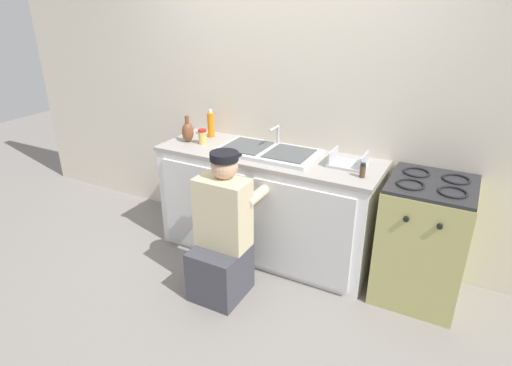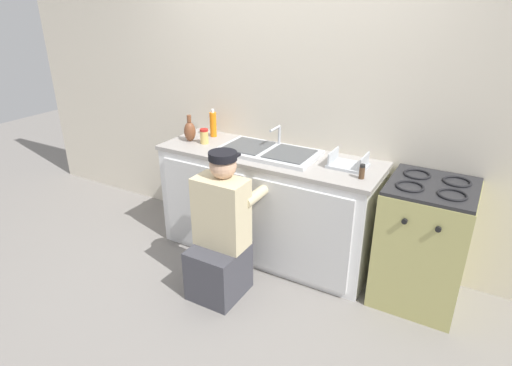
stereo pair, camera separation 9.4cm
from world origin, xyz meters
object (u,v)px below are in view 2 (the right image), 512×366
sink_double_basin (268,151)px  condiment_jar (204,136)px  spice_bottle_pepper (362,172)px  vase_decorative (190,131)px  soap_bottle_orange (213,124)px  dish_rack_tray (348,164)px  stove_range (423,243)px  plumber_person (221,238)px

sink_double_basin → condiment_jar: bearing=-175.5°
spice_bottle_pepper → vase_decorative: bearing=177.3°
spice_bottle_pepper → soap_bottle_orange: (-1.45, 0.28, 0.06)m
dish_rack_tray → vase_decorative: bearing=-176.2°
dish_rack_tray → condiment_jar: 1.25m
condiment_jar → sink_double_basin: bearing=4.5°
sink_double_basin → vase_decorative: size_ratio=3.48×
stove_range → soap_bottle_orange: bearing=175.3°
vase_decorative → plumber_person: bearing=-40.4°
vase_decorative → soap_bottle_orange: soap_bottle_orange is taller
plumber_person → condiment_jar: size_ratio=8.63×
vase_decorative → soap_bottle_orange: (0.10, 0.21, 0.02)m
plumber_person → vase_decorative: 1.08m
sink_double_basin → soap_bottle_orange: (-0.65, 0.16, 0.09)m
condiment_jar → soap_bottle_orange: soap_bottle_orange is taller
stove_range → condiment_jar: size_ratio=7.27×
condiment_jar → vase_decorative: bearing=-177.5°
condiment_jar → spice_bottle_pepper: bearing=-3.2°
soap_bottle_orange → spice_bottle_pepper: bearing=-11.0°
soap_bottle_orange → stove_range: bearing=-4.7°
dish_rack_tray → soap_bottle_orange: bearing=174.8°
sink_double_basin → spice_bottle_pepper: bearing=-9.0°
sink_double_basin → plumber_person: 0.81m
vase_decorative → condiment_jar: vase_decorative is taller
dish_rack_tray → spice_bottle_pepper: dish_rack_tray is taller
sink_double_basin → dish_rack_tray: size_ratio=2.86×
plumber_person → spice_bottle_pepper: 1.11m
stove_range → soap_bottle_orange: (-1.90, 0.16, 0.56)m
sink_double_basin → soap_bottle_orange: bearing=166.5°
sink_double_basin → dish_rack_tray: (0.65, 0.04, 0.01)m
stove_range → spice_bottle_pepper: 0.69m
condiment_jar → soap_bottle_orange: (-0.05, 0.20, 0.05)m
dish_rack_tray → vase_decorative: 1.40m
plumber_person → vase_decorative: vase_decorative is taller
stove_range → plumber_person: plumber_person is taller
stove_range → vase_decorative: (-2.01, -0.05, 0.54)m
vase_decorative → stove_range: bearing=1.5°
dish_rack_tray → plumber_person: bearing=-134.3°
sink_double_basin → dish_rack_tray: 0.65m
spice_bottle_pepper → vase_decorative: 1.55m
sink_double_basin → soap_bottle_orange: soap_bottle_orange is taller
stove_range → soap_bottle_orange: soap_bottle_orange is taller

